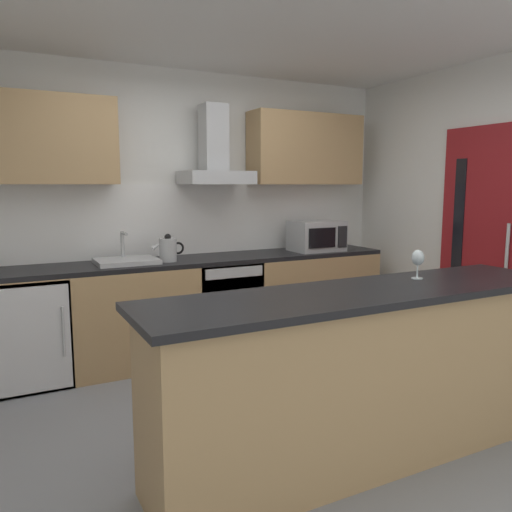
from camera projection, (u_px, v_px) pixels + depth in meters
The scene contains 16 objects.
ground at pixel (280, 424), 3.33m from camera, with size 5.26×4.68×0.02m, color gray.
ceiling at pixel (283, 4), 2.96m from camera, with size 5.26×4.68×0.02m, color white.
wall_back at pixel (181, 212), 4.82m from camera, with size 5.26×0.12×2.60m, color white.
wall_right at pixel (512, 216), 4.14m from camera, with size 0.12×4.68×2.60m, color white.
backsplash_tile at pixel (184, 220), 4.76m from camera, with size 3.62×0.02×0.66m, color white.
counter_back at pixel (197, 307), 4.60m from camera, with size 3.75×0.60×0.90m.
counter_island at pixel (365, 375), 2.83m from camera, with size 2.59×0.64×0.99m.
upper_cabinets at pixel (188, 145), 4.53m from camera, with size 3.70×0.32×0.70m.
side_door at pixel (481, 247), 4.33m from camera, with size 0.08×0.85×2.05m.
oven at pixel (222, 304), 4.68m from camera, with size 0.60×0.62×0.80m.
refrigerator at pixel (29, 331), 3.94m from camera, with size 0.58×0.60×0.85m.
microwave at pixel (317, 236), 5.04m from camera, with size 0.50×0.38×0.30m.
sink at pixel (126, 260), 4.24m from camera, with size 0.50×0.40×0.26m.
kettle at pixel (168, 249), 4.35m from camera, with size 0.29×0.15×0.24m.
range_hood at pixel (215, 159), 4.61m from camera, with size 0.62×0.45×0.72m.
wine_glass at pixel (418, 259), 3.05m from camera, with size 0.08×0.08×0.18m.
Camera 1 is at (-1.57, -2.72, 1.56)m, focal length 35.43 mm.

